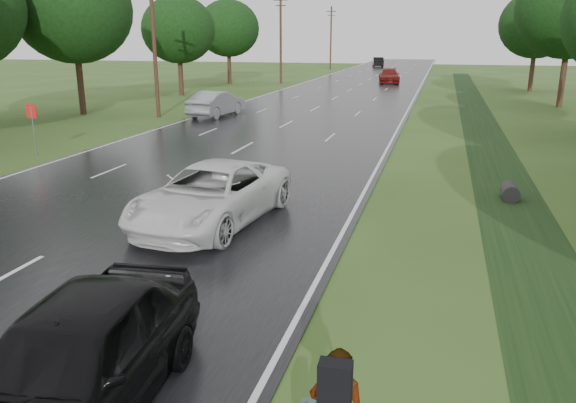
# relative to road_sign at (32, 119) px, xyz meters

# --- Properties ---
(road) EXTENTS (14.00, 180.00, 0.04)m
(road) POSITION_rel_road_sign_xyz_m (8.50, 33.00, -1.62)
(road) COLOR black
(road) RESTS_ON ground
(edge_stripe_east) EXTENTS (0.12, 180.00, 0.01)m
(edge_stripe_east) POSITION_rel_road_sign_xyz_m (15.25, 33.00, -1.60)
(edge_stripe_east) COLOR silver
(edge_stripe_east) RESTS_ON road
(edge_stripe_west) EXTENTS (0.12, 180.00, 0.01)m
(edge_stripe_west) POSITION_rel_road_sign_xyz_m (1.75, 33.00, -1.60)
(edge_stripe_west) COLOR silver
(edge_stripe_west) RESTS_ON road
(center_line) EXTENTS (0.12, 180.00, 0.01)m
(center_line) POSITION_rel_road_sign_xyz_m (8.50, 33.00, -1.60)
(center_line) COLOR silver
(center_line) RESTS_ON road
(drainage_ditch) EXTENTS (2.20, 120.00, 0.56)m
(drainage_ditch) POSITION_rel_road_sign_xyz_m (20.00, 6.71, -1.61)
(drainage_ditch) COLOR black
(drainage_ditch) RESTS_ON ground
(road_sign) EXTENTS (0.50, 0.06, 2.30)m
(road_sign) POSITION_rel_road_sign_xyz_m (0.00, 0.00, 0.00)
(road_sign) COLOR slate
(road_sign) RESTS_ON ground
(utility_pole_mid) EXTENTS (1.60, 0.26, 10.00)m
(utility_pole_mid) POSITION_rel_road_sign_xyz_m (-0.70, 13.00, 3.55)
(utility_pole_mid) COLOR #362116
(utility_pole_mid) RESTS_ON ground
(utility_pole_far) EXTENTS (1.60, 0.26, 10.00)m
(utility_pole_far) POSITION_rel_road_sign_xyz_m (-0.70, 43.00, 3.55)
(utility_pole_far) COLOR #362116
(utility_pole_far) RESTS_ON ground
(utility_pole_distant) EXTENTS (1.60, 0.26, 10.00)m
(utility_pole_distant) POSITION_rel_road_sign_xyz_m (-0.70, 73.00, 3.55)
(utility_pole_distant) COLOR #362116
(utility_pole_distant) RESTS_ON ground
(tree_east_d) EXTENTS (8.00, 8.00, 10.76)m
(tree_east_d) POSITION_rel_road_sign_xyz_m (26.30, 26.00, 5.51)
(tree_east_d) COLOR #362116
(tree_east_d) RESTS_ON ground
(tree_east_f) EXTENTS (7.20, 7.20, 9.62)m
(tree_east_f) POSITION_rel_road_sign_xyz_m (26.00, 40.00, 4.73)
(tree_east_f) COLOR #362116
(tree_east_f) RESTS_ON ground
(tree_west_c) EXTENTS (7.80, 7.80, 10.43)m
(tree_west_c) POSITION_rel_road_sign_xyz_m (-6.50, 13.00, 5.27)
(tree_west_c) COLOR #362116
(tree_west_c) RESTS_ON ground
(tree_west_d) EXTENTS (6.60, 6.60, 8.80)m
(tree_west_d) POSITION_rel_road_sign_xyz_m (-5.70, 27.00, 4.18)
(tree_west_d) COLOR #362116
(tree_west_d) RESTS_ON ground
(tree_west_f) EXTENTS (7.00, 7.00, 9.29)m
(tree_west_f) POSITION_rel_road_sign_xyz_m (-6.30, 41.00, 4.49)
(tree_west_f) COLOR #362116
(tree_west_f) RESTS_ON ground
(white_pickup) EXTENTS (3.49, 6.32, 1.68)m
(white_pickup) POSITION_rel_road_sign_xyz_m (11.50, -7.00, -0.76)
(white_pickup) COLOR silver
(white_pickup) RESTS_ON road
(dark_sedan) EXTENTS (2.53, 5.39, 1.78)m
(dark_sedan) POSITION_rel_road_sign_xyz_m (13.05, -15.51, -0.71)
(dark_sedan) COLOR black
(dark_sedan) RESTS_ON road
(silver_sedan) EXTENTS (2.36, 5.34, 1.70)m
(silver_sedan) POSITION_rel_road_sign_xyz_m (3.00, 14.19, -0.75)
(silver_sedan) COLOR gray
(silver_sedan) RESTS_ON road
(far_car_red) EXTENTS (3.00, 5.84, 1.62)m
(far_car_red) POSITION_rel_road_sign_xyz_m (11.47, 46.45, -0.79)
(far_car_red) COLOR #680E0B
(far_car_red) RESTS_ON road
(far_car_dark) EXTENTS (2.65, 5.38, 1.70)m
(far_car_dark) POSITION_rel_road_sign_xyz_m (5.93, 84.06, -0.75)
(far_car_dark) COLOR black
(far_car_dark) RESTS_ON road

